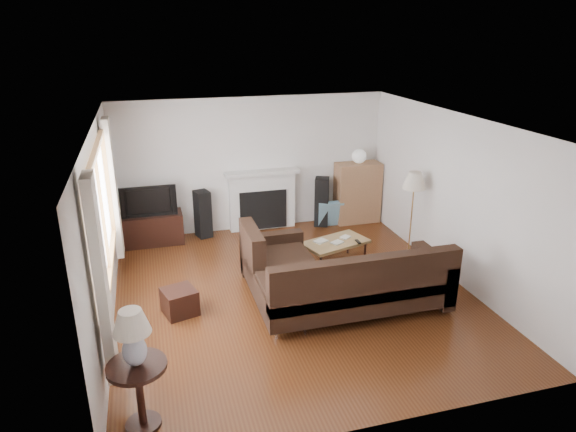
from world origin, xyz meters
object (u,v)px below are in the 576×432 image
object	(u,v)px
bookshelf	(357,193)
sectional_sofa	(354,281)
tv_stand	(151,229)
floor_lamp	(411,216)
side_table	(140,395)
coffee_table	(335,252)

from	to	relation	value
bookshelf	sectional_sofa	size ratio (longest dim) A/B	0.43
tv_stand	floor_lamp	xyz separation A→B (m)	(4.14, -1.77, 0.46)
sectional_sofa	side_table	bearing A→B (deg)	-152.58
tv_stand	bookshelf	bearing A→B (deg)	0.62
coffee_table	bookshelf	bearing A→B (deg)	39.91
sectional_sofa	side_table	xyz separation A→B (m)	(-2.80, -1.45, -0.10)
tv_stand	side_table	world-z (taller)	side_table
tv_stand	sectional_sofa	xyz separation A→B (m)	(2.57, -3.14, 0.18)
sectional_sofa	floor_lamp	xyz separation A→B (m)	(1.57, 1.37, 0.29)
bookshelf	sectional_sofa	bearing A→B (deg)	-113.52
sectional_sofa	floor_lamp	bearing A→B (deg)	41.14
tv_stand	floor_lamp	size ratio (longest dim) A/B	0.74
bookshelf	coffee_table	xyz separation A→B (m)	(-1.11, -1.74, -0.39)
sectional_sofa	coffee_table	world-z (taller)	sectional_sofa
tv_stand	floor_lamp	world-z (taller)	floor_lamp
floor_lamp	side_table	world-z (taller)	floor_lamp
bookshelf	sectional_sofa	world-z (taller)	bookshelf
tv_stand	floor_lamp	bearing A→B (deg)	-23.18
bookshelf	sectional_sofa	distance (m)	3.48
coffee_table	sectional_sofa	bearing A→B (deg)	-118.52
coffee_table	floor_lamp	bearing A→B (deg)	-20.96
tv_stand	floor_lamp	distance (m)	4.53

